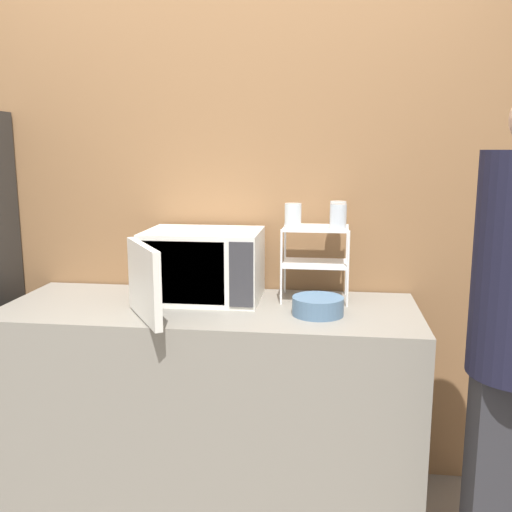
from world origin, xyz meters
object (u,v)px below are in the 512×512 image
Objects in this scene: dish_rack at (315,247)px; glass_front_left at (293,216)px; glass_back_right at (338,213)px; glass_front_right at (338,216)px; bowl at (318,306)px; microwave at (201,266)px.

dish_rack is 3.07× the size of glass_front_left.
glass_back_right is 1.00× the size of glass_front_right.
dish_rack is 1.57× the size of bowl.
glass_front_left is at bearing 123.59° from bowl.
bowl is at bearing -104.01° from glass_back_right.
glass_front_right is 0.40m from bowl.
bowl is at bearing -18.19° from microwave.
glass_back_right reaches higher than bowl.
microwave reaches higher than bowl.
glass_back_right is at bearing 33.80° from glass_front_left.
glass_front_left is 1.00× the size of glass_back_right.
dish_rack is (0.50, 0.07, 0.08)m from microwave.
microwave is 0.64m from glass_front_right.
glass_front_left is at bearing -178.19° from glass_front_right.
glass_back_right is 0.51× the size of bowl.
dish_rack is 3.07× the size of glass_front_right.
glass_front_left is 0.19m from glass_front_right.
glass_front_right is (-0.00, -0.12, 0.00)m from glass_back_right.
glass_front_left is at bearing -146.54° from dish_rack.
glass_front_left is 0.23m from glass_back_right.
microwave is 0.51m from dish_rack.
glass_back_right is at bearing 34.13° from dish_rack.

